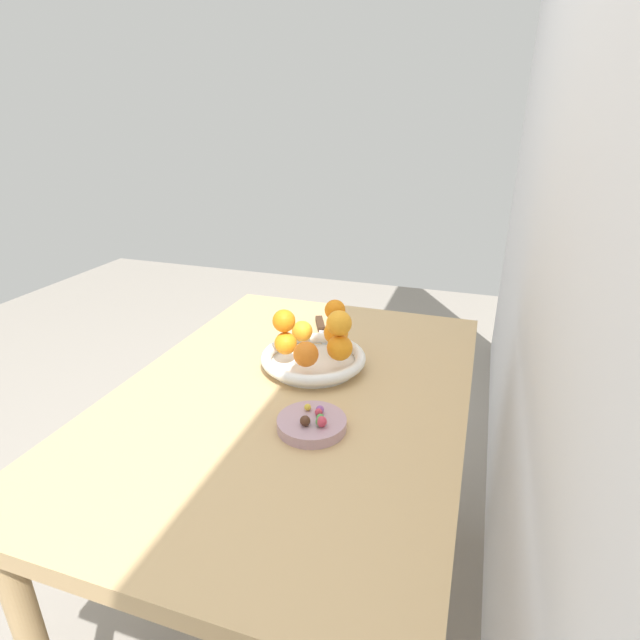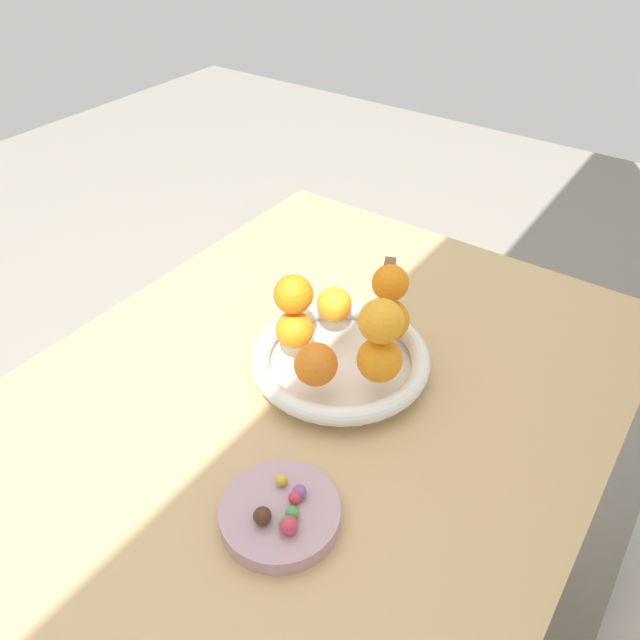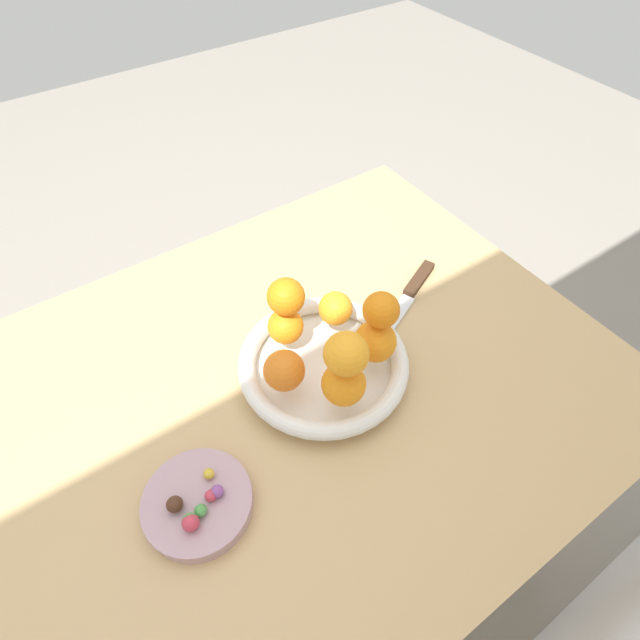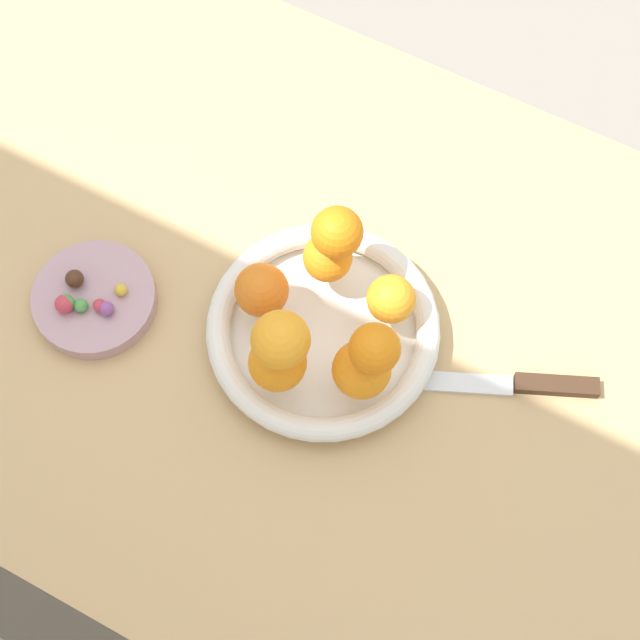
% 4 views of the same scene
% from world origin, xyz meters
% --- Properties ---
extents(ground_plane, '(6.00, 6.00, 0.00)m').
position_xyz_m(ground_plane, '(0.00, 0.00, 0.00)').
color(ground_plane, gray).
extents(wall_back, '(4.00, 0.05, 2.50)m').
position_xyz_m(wall_back, '(0.00, 0.52, 1.25)').
color(wall_back, white).
rests_on(wall_back, ground_plane).
extents(dining_table, '(1.10, 0.76, 0.74)m').
position_xyz_m(dining_table, '(0.00, 0.00, 0.65)').
color(dining_table, tan).
rests_on(dining_table, ground_plane).
extents(fruit_bowl, '(0.25, 0.25, 0.04)m').
position_xyz_m(fruit_bowl, '(-0.12, 0.01, 0.76)').
color(fruit_bowl, white).
rests_on(fruit_bowl, dining_table).
extents(candy_dish, '(0.14, 0.14, 0.02)m').
position_xyz_m(candy_dish, '(0.13, 0.09, 0.75)').
color(candy_dish, '#B28C99').
rests_on(candy_dish, dining_table).
extents(orange_0, '(0.06, 0.06, 0.06)m').
position_xyz_m(orange_0, '(-0.10, 0.08, 0.81)').
color(orange_0, orange).
rests_on(orange_0, fruit_bowl).
extents(orange_1, '(0.06, 0.06, 0.06)m').
position_xyz_m(orange_1, '(-0.18, 0.05, 0.81)').
color(orange_1, orange).
rests_on(orange_1, fruit_bowl).
extents(orange_2, '(0.05, 0.05, 0.05)m').
position_xyz_m(orange_2, '(-0.17, -0.04, 0.81)').
color(orange_2, orange).
rests_on(orange_2, fruit_bowl).
extents(orange_3, '(0.05, 0.05, 0.05)m').
position_xyz_m(orange_3, '(-0.09, -0.05, 0.81)').
color(orange_3, orange).
rests_on(orange_3, fruit_bowl).
extents(orange_4, '(0.06, 0.06, 0.06)m').
position_xyz_m(orange_4, '(-0.05, 0.02, 0.81)').
color(orange_4, orange).
rests_on(orange_4, fruit_bowl).
extents(orange_5, '(0.05, 0.05, 0.05)m').
position_xyz_m(orange_5, '(-0.19, 0.04, 0.87)').
color(orange_5, orange).
rests_on(orange_5, orange_1).
extents(orange_6, '(0.05, 0.05, 0.05)m').
position_xyz_m(orange_6, '(-0.10, -0.06, 0.86)').
color(orange_6, orange).
rests_on(orange_6, orange_3).
extents(orange_7, '(0.06, 0.06, 0.06)m').
position_xyz_m(orange_7, '(-0.10, 0.08, 0.87)').
color(orange_7, orange).
rests_on(orange_7, orange_0).
extents(candy_ball_0, '(0.01, 0.01, 0.01)m').
position_xyz_m(candy_ball_0, '(0.11, 0.10, 0.77)').
color(candy_ball_0, '#C6384C').
rests_on(candy_ball_0, candy_dish).
extents(candy_ball_1, '(0.02, 0.02, 0.02)m').
position_xyz_m(candy_ball_1, '(0.15, 0.09, 0.77)').
color(candy_ball_1, '#472819').
rests_on(candy_ball_1, candy_dish).
extents(candy_ball_2, '(0.02, 0.02, 0.02)m').
position_xyz_m(candy_ball_2, '(0.10, 0.10, 0.77)').
color(candy_ball_2, '#8C4C99').
rests_on(candy_ball_2, candy_dish).
extents(candy_ball_3, '(0.01, 0.01, 0.01)m').
position_xyz_m(candy_ball_3, '(0.10, 0.07, 0.77)').
color(candy_ball_3, gold).
rests_on(candy_ball_3, candy_dish).
extents(candy_ball_4, '(0.02, 0.02, 0.02)m').
position_xyz_m(candy_ball_4, '(0.15, 0.12, 0.77)').
color(candy_ball_4, '#C6384C').
rests_on(candy_ball_4, candy_dish).
extents(candy_ball_5, '(0.02, 0.02, 0.02)m').
position_xyz_m(candy_ball_5, '(0.13, 0.11, 0.77)').
color(candy_ball_5, '#4C9947').
rests_on(candy_ball_5, candy_dish).
extents(candy_ball_6, '(0.02, 0.02, 0.02)m').
position_xyz_m(candy_ball_6, '(0.15, 0.11, 0.77)').
color(candy_ball_6, '#4C9947').
rests_on(candy_ball_6, candy_dish).
extents(knife, '(0.25, 0.12, 0.01)m').
position_xyz_m(knife, '(-0.31, -0.03, 0.75)').
color(knife, '#3F2819').
rests_on(knife, dining_table).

